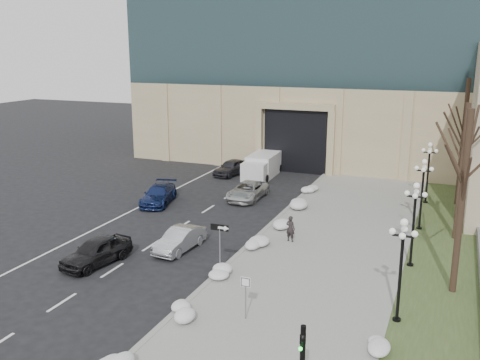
% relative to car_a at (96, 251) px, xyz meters
% --- Properties ---
extents(ground, '(160.00, 160.00, 0.00)m').
position_rel_car_a_xyz_m(ground, '(7.80, -6.44, -0.74)').
color(ground, black).
rests_on(ground, ground).
extents(sidewalk, '(9.00, 40.00, 0.12)m').
position_rel_car_a_xyz_m(sidewalk, '(11.30, 7.56, -0.68)').
color(sidewalk, gray).
rests_on(sidewalk, ground).
extents(curb, '(0.30, 40.00, 0.14)m').
position_rel_car_a_xyz_m(curb, '(6.80, 7.56, -0.67)').
color(curb, gray).
rests_on(curb, ground).
extents(grass_strip, '(4.00, 40.00, 0.10)m').
position_rel_car_a_xyz_m(grass_strip, '(17.80, 7.56, -0.69)').
color(grass_strip, '#374623').
rests_on(grass_strip, ground).
extents(car_a, '(2.50, 4.60, 1.48)m').
position_rel_car_a_xyz_m(car_a, '(0.00, 0.00, 0.00)').
color(car_a, black).
rests_on(car_a, ground).
extents(car_b, '(1.70, 4.10, 1.32)m').
position_rel_car_a_xyz_m(car_b, '(3.27, 3.55, -0.08)').
color(car_b, '#AAACB2').
rests_on(car_b, ground).
extents(car_c, '(3.03, 5.12, 1.39)m').
position_rel_car_a_xyz_m(car_c, '(-2.86, 11.50, -0.05)').
color(car_c, navy).
rests_on(car_c, ground).
extents(car_d, '(2.24, 4.84, 1.35)m').
position_rel_car_a_xyz_m(car_d, '(3.02, 15.19, -0.07)').
color(car_d, '#BABABA').
rests_on(car_d, ground).
extents(car_e, '(2.57, 4.55, 1.46)m').
position_rel_car_a_xyz_m(car_e, '(-1.33, 22.17, -0.01)').
color(car_e, '#333338').
rests_on(car_e, ground).
extents(pedestrian, '(0.65, 0.49, 1.61)m').
position_rel_car_a_xyz_m(pedestrian, '(8.96, 7.14, 0.18)').
color(pedestrian, black).
rests_on(pedestrian, sidewalk).
extents(box_truck, '(2.50, 6.48, 2.03)m').
position_rel_car_a_xyz_m(box_truck, '(1.52, 22.90, 0.24)').
color(box_truck, silver).
rests_on(box_truck, ground).
extents(one_way_sign, '(1.04, 0.28, 2.79)m').
position_rel_car_a_xyz_m(one_way_sign, '(7.07, 1.24, 1.56)').
color(one_way_sign, slate).
rests_on(one_way_sign, ground).
extents(keep_sign, '(0.44, 0.06, 2.07)m').
position_rel_car_a_xyz_m(keep_sign, '(9.94, -2.81, 0.78)').
color(keep_sign, slate).
rests_on(keep_sign, ground).
extents(snow_clump_b, '(1.10, 1.60, 0.36)m').
position_rel_car_a_xyz_m(snow_clump_b, '(7.26, -3.67, -0.44)').
color(snow_clump_b, white).
rests_on(snow_clump_b, sidewalk).
extents(snow_clump_c, '(1.10, 1.60, 0.36)m').
position_rel_car_a_xyz_m(snow_clump_c, '(7.45, 0.95, -0.44)').
color(snow_clump_c, white).
rests_on(snow_clump_c, sidewalk).
extents(snow_clump_d, '(1.10, 1.60, 0.36)m').
position_rel_car_a_xyz_m(snow_clump_d, '(7.28, 5.41, -0.44)').
color(snow_clump_d, white).
rests_on(snow_clump_d, sidewalk).
extents(snow_clump_e, '(1.10, 1.60, 0.36)m').
position_rel_car_a_xyz_m(snow_clump_e, '(7.41, 9.46, -0.44)').
color(snow_clump_e, white).
rests_on(snow_clump_e, sidewalk).
extents(snow_clump_f, '(1.10, 1.60, 0.36)m').
position_rel_car_a_xyz_m(snow_clump_f, '(7.24, 14.16, -0.44)').
color(snow_clump_f, white).
rests_on(snow_clump_f, sidewalk).
extents(snow_clump_g, '(1.10, 1.60, 0.36)m').
position_rel_car_a_xyz_m(snow_clump_g, '(7.04, 18.76, -0.44)').
color(snow_clump_g, white).
rests_on(snow_clump_g, sidewalk).
extents(snow_clump_h, '(1.10, 1.60, 0.36)m').
position_rel_car_a_xyz_m(snow_clump_h, '(15.46, -2.85, -0.44)').
color(snow_clump_h, white).
rests_on(snow_clump_h, sidewalk).
extents(lamppost_a, '(1.18, 1.18, 4.76)m').
position_rel_car_a_xyz_m(lamppost_a, '(16.10, -0.44, 2.33)').
color(lamppost_a, black).
rests_on(lamppost_a, ground).
extents(lamppost_b, '(1.18, 1.18, 4.76)m').
position_rel_car_a_xyz_m(lamppost_b, '(16.10, 6.06, 2.33)').
color(lamppost_b, black).
rests_on(lamppost_b, ground).
extents(lamppost_c, '(1.18, 1.18, 4.76)m').
position_rel_car_a_xyz_m(lamppost_c, '(16.10, 12.56, 2.33)').
color(lamppost_c, black).
rests_on(lamppost_c, ground).
extents(lamppost_d, '(1.18, 1.18, 4.76)m').
position_rel_car_a_xyz_m(lamppost_d, '(16.10, 19.06, 2.33)').
color(lamppost_d, black).
rests_on(lamppost_d, ground).
extents(tree_near, '(3.20, 3.20, 9.00)m').
position_rel_car_a_xyz_m(tree_near, '(18.30, 3.56, 5.09)').
color(tree_near, black).
rests_on(tree_near, ground).
extents(tree_mid, '(3.20, 3.20, 8.50)m').
position_rel_car_a_xyz_m(tree_mid, '(18.30, 11.56, 4.76)').
color(tree_mid, black).
rests_on(tree_mid, ground).
extents(tree_far, '(3.20, 3.20, 9.50)m').
position_rel_car_a_xyz_m(tree_far, '(18.30, 19.56, 5.41)').
color(tree_far, black).
rests_on(tree_far, ground).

